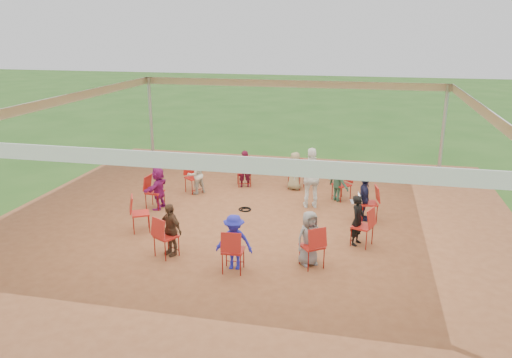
% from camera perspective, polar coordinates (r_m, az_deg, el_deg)
% --- Properties ---
extents(ground, '(80.00, 80.00, 0.00)m').
position_cam_1_polar(ground, '(12.73, -0.03, -4.65)').
color(ground, '#2A541A').
rests_on(ground, ground).
extents(dirt_patch, '(13.00, 13.00, 0.00)m').
position_cam_1_polar(dirt_patch, '(12.73, -0.03, -4.62)').
color(dirt_patch, brown).
rests_on(dirt_patch, ground).
extents(tent, '(10.33, 10.33, 3.00)m').
position_cam_1_polar(tent, '(12.06, -0.03, 5.89)').
color(tent, '#B2B2B7').
rests_on(tent, ground).
extents(chair_0, '(0.52, 0.50, 0.90)m').
position_cam_1_polar(chair_0, '(12.85, 12.76, -2.74)').
color(chair_0, red).
rests_on(chair_0, ground).
extents(chair_1, '(0.61, 0.61, 0.90)m').
position_cam_1_polar(chair_1, '(14.20, 9.76, -0.66)').
color(chair_1, red).
rests_on(chair_1, ground).
extents(chair_2, '(0.51, 0.52, 0.90)m').
position_cam_1_polar(chair_2, '(15.06, 4.62, 0.56)').
color(chair_2, red).
rests_on(chair_2, ground).
extents(chair_3, '(0.54, 0.56, 0.90)m').
position_cam_1_polar(chair_3, '(15.26, -1.38, 0.83)').
color(chair_3, red).
rests_on(chair_3, ground).
extents(chair_4, '(0.60, 0.60, 0.90)m').
position_cam_1_polar(chair_4, '(14.75, -7.14, 0.13)').
color(chair_4, red).
rests_on(chair_4, ground).
extents(chair_5, '(0.47, 0.45, 0.90)m').
position_cam_1_polar(chair_5, '(13.64, -11.50, -1.49)').
color(chair_5, red).
rests_on(chair_5, ground).
extents(chair_6, '(0.59, 0.58, 0.90)m').
position_cam_1_polar(chair_6, '(12.18, -13.06, -3.87)').
color(chair_6, red).
rests_on(chair_6, ground).
extents(chair_7, '(0.58, 0.59, 0.90)m').
position_cam_1_polar(chair_7, '(10.77, -10.23, -6.50)').
color(chair_7, red).
rests_on(chair_7, ground).
extents(chair_8, '(0.45, 0.47, 0.90)m').
position_cam_1_polar(chair_8, '(9.99, -2.64, -8.17)').
color(chair_8, red).
rests_on(chair_8, ground).
extents(chair_9, '(0.60, 0.60, 0.90)m').
position_cam_1_polar(chair_9, '(10.22, 6.42, -7.65)').
color(chair_9, red).
rests_on(chair_9, ground).
extents(chair_10, '(0.56, 0.55, 0.90)m').
position_cam_1_polar(chair_10, '(11.35, 12.05, -5.36)').
color(chair_10, red).
rests_on(chair_10, ground).
extents(person_seated_0, '(0.47, 0.73, 1.15)m').
position_cam_1_polar(person_seated_0, '(12.78, 12.27, -2.19)').
color(person_seated_0, '#1C1D3F').
rests_on(person_seated_0, ground).
extents(person_seated_1, '(0.78, 0.79, 1.15)m').
position_cam_1_polar(person_seated_1, '(14.08, 9.42, -0.24)').
color(person_seated_1, '#264B36').
rests_on(person_seated_1, ground).
extents(person_seated_2, '(0.62, 0.43, 1.15)m').
position_cam_1_polar(person_seated_2, '(14.92, 4.47, 0.92)').
color(person_seated_2, '#8F855C').
rests_on(person_seated_2, ground).
extents(person_seated_3, '(0.49, 0.40, 1.15)m').
position_cam_1_polar(person_seated_3, '(15.11, -1.33, 1.18)').
color(person_seated_3, '#450B20').
rests_on(person_seated_3, ground).
extents(person_seated_4, '(0.60, 0.64, 1.15)m').
position_cam_1_polar(person_seated_4, '(14.62, -6.90, 0.52)').
color(person_seated_4, beige).
rests_on(person_seated_4, ground).
extents(person_seated_5, '(0.48, 1.10, 1.15)m').
position_cam_1_polar(person_seated_5, '(13.55, -11.09, -1.02)').
color(person_seated_5, '#881966').
rests_on(person_seated_5, ground).
extents(person_seated_6, '(0.76, 0.63, 1.15)m').
position_cam_1_polar(person_seated_6, '(10.79, -9.76, -5.68)').
color(person_seated_6, brown).
rests_on(person_seated_6, ground).
extents(person_seated_7, '(0.76, 0.41, 1.15)m').
position_cam_1_polar(person_seated_7, '(10.04, -2.51, -7.21)').
color(person_seated_7, '#2124AE').
rests_on(person_seated_7, ground).
extents(person_seated_8, '(0.64, 0.59, 1.15)m').
position_cam_1_polar(person_seated_8, '(10.26, 6.11, -6.73)').
color(person_seated_8, gray).
rests_on(person_seated_8, ground).
extents(person_seated_9, '(0.41, 0.49, 1.15)m').
position_cam_1_polar(person_seated_9, '(11.34, 11.53, -4.63)').
color(person_seated_9, black).
rests_on(person_seated_9, ground).
extents(standing_person, '(1.05, 0.70, 1.65)m').
position_cam_1_polar(standing_person, '(13.40, 6.41, 0.12)').
color(standing_person, white).
rests_on(standing_person, ground).
extents(cable_coil, '(0.42, 0.42, 0.03)m').
position_cam_1_polar(cable_coil, '(13.35, -1.24, -3.50)').
color(cable_coil, black).
rests_on(cable_coil, ground).
extents(laptop, '(0.33, 0.38, 0.23)m').
position_cam_1_polar(laptop, '(12.76, 11.56, -2.31)').
color(laptop, '#B7B7BC').
rests_on(laptop, ground).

